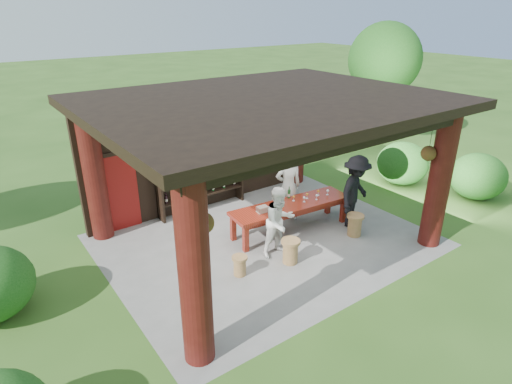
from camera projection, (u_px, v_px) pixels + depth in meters
ground at (265, 240)px, 10.50m from camera, size 90.00×90.00×0.00m
pavilion at (255, 153)px, 9.96m from camera, size 7.50×6.00×3.60m
wine_shelf at (201, 172)px, 11.67m from camera, size 2.55×0.39×2.24m
tasting_table at (291, 208)px, 10.71m from camera, size 3.25×1.10×0.75m
stool_near_left at (290, 251)px, 9.47m from camera, size 0.43×0.43×0.56m
stool_near_right at (355, 224)px, 10.62m from camera, size 0.43×0.43×0.56m
stool_far_left at (240, 265)px, 9.06m from camera, size 0.34×0.34×0.44m
host at (288, 186)px, 11.19m from camera, size 0.81×0.68×1.89m
guest_woman at (280, 222)px, 9.60m from camera, size 0.80×0.63×1.65m
guest_man at (355, 192)px, 10.81m from camera, size 1.41×1.09×1.92m
table_bottles at (284, 194)px, 10.82m from camera, size 0.40×0.10×0.31m
table_glasses at (311, 196)px, 10.93m from camera, size 1.04×0.36×0.15m
napkin_basket at (262, 209)px, 10.21m from camera, size 0.28×0.20×0.14m
shrubs at (306, 196)px, 11.54m from camera, size 14.20×8.61×1.36m
trees at (303, 77)px, 12.48m from camera, size 22.24×10.27×4.80m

